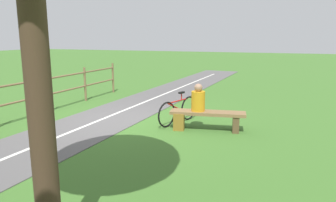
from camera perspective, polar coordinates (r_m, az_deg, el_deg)
ground_plane at (r=9.22m, az=-8.01°, el=-3.47°), size 80.00×80.00×0.00m
bench at (r=8.20m, az=7.09°, el=-2.86°), size 1.95×0.76×0.49m
person_seated at (r=8.12m, az=5.43°, el=0.27°), size 0.40×0.40×0.71m
bicycle at (r=8.77m, az=1.83°, el=-1.70°), size 0.58×1.60×0.87m
backpack at (r=8.18m, az=1.98°, el=-3.74°), size 0.30×0.28×0.44m
fence_roadside at (r=9.97m, az=-24.64°, el=1.05°), size 0.25×9.88×1.25m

